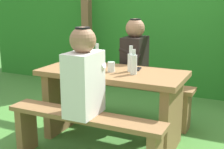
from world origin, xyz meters
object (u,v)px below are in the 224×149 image
object	(u,v)px
bottle_right	(97,58)
bottle_center	(134,64)
bench_far	(132,94)
picnic_table	(112,93)
bench_near	(84,129)
person_white_shirt	(84,75)
cell_phone	(137,69)
drinking_glass	(111,67)
bottle_left	(131,61)
person_black_coat	(135,54)

from	to	relation	value
bottle_right	bottle_center	xyz separation A→B (m)	(0.43, -0.09, -0.00)
bench_far	bottle_right	world-z (taller)	bottle_right
picnic_table	bottle_right	world-z (taller)	bottle_right
bench_near	bottle_center	size ratio (longest dim) A/B	6.07
bottle_center	person_white_shirt	bearing A→B (deg)	-115.08
bench_far	cell_phone	world-z (taller)	cell_phone
drinking_glass	bottle_right	distance (m)	0.22
bottle_left	bottle_center	world-z (taller)	bottle_left
bench_far	bottle_right	size ratio (longest dim) A/B	5.69
picnic_table	bench_far	bearing A→B (deg)	90.00
picnic_table	bottle_left	size ratio (longest dim) A/B	5.69
picnic_table	drinking_glass	bearing A→B (deg)	-73.57
picnic_table	bench_far	size ratio (longest dim) A/B	1.00
bench_near	bottle_right	distance (m)	0.79
bench_near	person_white_shirt	bearing A→B (deg)	26.78
drinking_glass	person_white_shirt	bearing A→B (deg)	-90.79
person_black_coat	drinking_glass	distance (m)	0.59
picnic_table	bottle_right	bearing A→B (deg)	166.32
bottle_left	cell_phone	size ratio (longest dim) A/B	1.76
bench_near	bottle_left	world-z (taller)	bottle_left
person_white_shirt	bench_near	bearing A→B (deg)	-153.22
person_white_shirt	cell_phone	bearing A→B (deg)	74.44
bench_near	cell_phone	distance (m)	0.82
drinking_glass	cell_phone	size ratio (longest dim) A/B	0.68
bench_near	person_white_shirt	xyz separation A→B (m)	(0.01, 0.00, 0.47)
bottle_left	person_black_coat	bearing A→B (deg)	107.17
person_white_shirt	drinking_glass	world-z (taller)	person_white_shirt
cell_phone	drinking_glass	bearing A→B (deg)	-143.59
picnic_table	bottle_left	bearing A→B (deg)	15.83
bottle_right	cell_phone	distance (m)	0.41
picnic_table	bench_near	size ratio (longest dim) A/B	1.00
bottle_center	bench_near	bearing A→B (deg)	-115.55
bottle_left	cell_phone	world-z (taller)	bottle_left
picnic_table	person_white_shirt	size ratio (longest dim) A/B	1.95
picnic_table	cell_phone	size ratio (longest dim) A/B	10.00
person_white_shirt	bottle_left	xyz separation A→B (m)	(0.17, 0.59, 0.02)
bottle_right	cell_phone	xyz separation A→B (m)	(0.38, 0.10, -0.09)
bottle_left	bench_near	bearing A→B (deg)	-106.18
picnic_table	bottle_center	world-z (taller)	bottle_center
person_white_shirt	bottle_right	xyz separation A→B (m)	(-0.19, 0.59, 0.02)
picnic_table	person_black_coat	distance (m)	0.63
bottle_left	bottle_right	size ratio (longest dim) A/B	1.00
bench_far	cell_phone	distance (m)	0.60
person_white_shirt	bottle_center	xyz separation A→B (m)	(0.23, 0.50, 0.02)
person_black_coat	drinking_glass	bearing A→B (deg)	-90.65
bottle_center	bottle_left	bearing A→B (deg)	125.57
drinking_glass	bottle_left	bearing A→B (deg)	30.67
drinking_glass	cell_phone	xyz separation A→B (m)	(0.19, 0.19, -0.04)
person_white_shirt	person_black_coat	xyz separation A→B (m)	(0.01, 1.09, 0.00)
person_white_shirt	bottle_center	distance (m)	0.55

